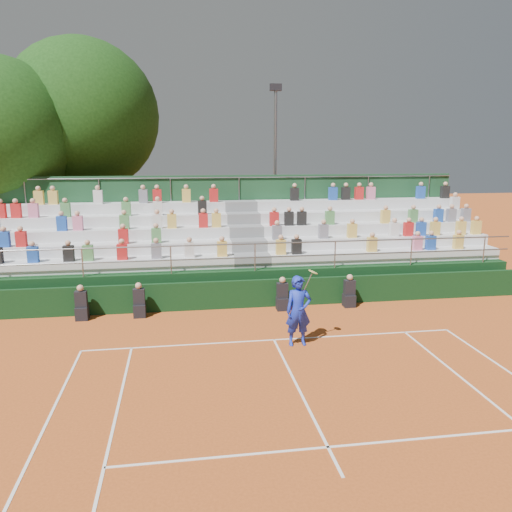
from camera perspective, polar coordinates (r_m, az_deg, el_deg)
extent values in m
plane|color=#BC541F|center=(14.96, 2.06, -9.57)|extent=(90.00, 90.00, 0.00)
cube|color=white|center=(14.96, 2.06, -9.55)|extent=(11.00, 0.06, 0.01)
cube|color=white|center=(12.11, 4.99, -15.07)|extent=(0.06, 6.40, 0.01)
cube|color=white|center=(10.20, 8.22, -20.81)|extent=(8.22, 0.06, 0.01)
cube|color=black|center=(17.78, 0.15, -4.30)|extent=(20.00, 0.15, 1.00)
cube|color=black|center=(17.55, -19.25, -6.18)|extent=(0.40, 0.40, 0.44)
cube|color=black|center=(17.42, -19.36, -4.68)|extent=(0.38, 0.25, 0.55)
sphere|color=tan|center=(17.31, -19.45, -3.48)|extent=(0.22, 0.22, 0.22)
cube|color=black|center=(17.30, -13.15, -6.07)|extent=(0.40, 0.40, 0.44)
cube|color=black|center=(17.16, -13.23, -4.55)|extent=(0.38, 0.25, 0.55)
sphere|color=tan|center=(17.06, -13.29, -3.33)|extent=(0.22, 0.22, 0.22)
cube|color=black|center=(17.58, 3.01, -5.47)|extent=(0.40, 0.40, 0.44)
cube|color=black|center=(17.44, 3.03, -3.96)|extent=(0.38, 0.25, 0.55)
sphere|color=tan|center=(17.34, 3.04, -2.76)|extent=(0.22, 0.22, 0.22)
cube|color=black|center=(18.22, 10.58, -5.03)|extent=(0.40, 0.40, 0.44)
cube|color=black|center=(18.08, 10.63, -3.57)|extent=(0.38, 0.25, 0.55)
sphere|color=tan|center=(17.99, 10.68, -2.41)|extent=(0.22, 0.22, 0.22)
cube|color=black|center=(20.72, -1.18, -1.63)|extent=(20.00, 5.20, 1.20)
cube|color=silver|center=(18.93, -16.76, -0.96)|extent=(9.30, 0.85, 0.42)
cube|color=silver|center=(20.37, 14.55, 0.07)|extent=(9.30, 0.85, 0.42)
cube|color=slate|center=(18.92, -0.52, -0.45)|extent=(1.40, 0.85, 0.42)
cube|color=silver|center=(19.67, -16.51, 0.78)|extent=(9.30, 0.85, 0.42)
cube|color=silver|center=(21.05, 13.71, 1.66)|extent=(9.30, 0.85, 0.42)
cube|color=slate|center=(19.66, -0.87, 1.28)|extent=(1.40, 0.85, 0.42)
cube|color=silver|center=(20.43, -16.27, 2.40)|extent=(9.30, 0.85, 0.42)
cube|color=silver|center=(21.76, 12.92, 3.16)|extent=(9.30, 0.85, 0.42)
cube|color=slate|center=(20.41, -1.20, 2.89)|extent=(1.40, 0.85, 0.42)
cube|color=silver|center=(21.20, -16.05, 3.91)|extent=(9.30, 0.85, 0.42)
cube|color=silver|center=(22.49, 12.18, 4.56)|extent=(9.30, 0.85, 0.42)
cube|color=slate|center=(21.19, -1.51, 4.37)|extent=(1.40, 0.85, 0.42)
cube|color=silver|center=(21.98, -15.84, 5.30)|extent=(9.30, 0.85, 0.42)
cube|color=silver|center=(23.23, 11.49, 5.86)|extent=(9.30, 0.85, 0.42)
cube|color=slate|center=(21.97, -1.80, 5.75)|extent=(1.40, 0.85, 0.42)
cube|color=#1A4526|center=(22.60, -1.95, 3.66)|extent=(20.00, 0.12, 4.40)
cylinder|color=gray|center=(17.91, -0.12, 1.42)|extent=(20.00, 0.05, 0.05)
cylinder|color=gray|center=(22.29, -1.96, 8.97)|extent=(20.00, 0.05, 0.05)
cube|color=#1E4CB2|center=(19.19, -24.13, 0.15)|extent=(0.36, 0.24, 0.56)
cube|color=black|center=(18.90, -20.62, 0.27)|extent=(0.36, 0.24, 0.56)
cube|color=#4C8C4C|center=(18.78, -18.64, 0.34)|extent=(0.36, 0.24, 0.56)
cube|color=red|center=(18.61, -15.05, 0.46)|extent=(0.36, 0.24, 0.56)
cube|color=slate|center=(18.51, -11.31, 0.58)|extent=(0.36, 0.24, 0.56)
cube|color=silver|center=(18.49, -7.62, 0.70)|extent=(0.36, 0.24, 0.56)
cube|color=gold|center=(18.55, -3.90, 0.82)|extent=(0.36, 0.24, 0.56)
cube|color=#1E4CB2|center=(20.26, -26.81, 1.70)|extent=(0.36, 0.24, 0.56)
cube|color=red|center=(20.09, -25.25, 1.77)|extent=(0.36, 0.24, 0.56)
cube|color=red|center=(19.36, -14.91, 2.18)|extent=(0.36, 0.24, 0.56)
cube|color=#4C8C4C|center=(19.27, -11.32, 2.30)|extent=(0.36, 0.24, 0.56)
cube|color=#1E4CB2|center=(20.52, -21.31, 3.49)|extent=(0.36, 0.24, 0.56)
cube|color=pink|center=(20.40, -19.69, 3.56)|extent=(0.36, 0.24, 0.56)
cube|color=#4C8C4C|center=(20.14, -14.81, 3.77)|extent=(0.36, 0.24, 0.56)
cube|color=silver|center=(20.04, -11.21, 3.90)|extent=(0.36, 0.24, 0.56)
cube|color=gold|center=(20.02, -9.59, 3.95)|extent=(0.36, 0.24, 0.56)
cube|color=red|center=(20.04, -6.05, 4.06)|extent=(0.36, 0.24, 0.56)
cube|color=gold|center=(20.07, -4.55, 4.11)|extent=(0.36, 0.24, 0.56)
cube|color=red|center=(21.93, -27.14, 4.60)|extent=(0.36, 0.24, 0.56)
cube|color=red|center=(21.76, -25.73, 4.68)|extent=(0.36, 0.24, 0.56)
cube|color=pink|center=(21.58, -24.08, 4.78)|extent=(0.36, 0.24, 0.56)
cube|color=#4C8C4C|center=(21.29, -20.93, 4.94)|extent=(0.36, 0.24, 0.56)
cube|color=#4C8C4C|center=(20.92, -14.61, 5.24)|extent=(0.36, 0.24, 0.56)
cube|color=silver|center=(20.83, -11.16, 5.37)|extent=(0.36, 0.24, 0.56)
cube|color=black|center=(20.83, -6.16, 5.53)|extent=(0.36, 0.24, 0.56)
cube|color=gold|center=(22.35, -23.56, 6.13)|extent=(0.36, 0.24, 0.56)
cube|color=gold|center=(22.21, -22.16, 6.21)|extent=(0.36, 0.24, 0.56)
cube|color=silver|center=(21.87, -17.60, 6.46)|extent=(0.36, 0.24, 0.56)
cube|color=slate|center=(21.67, -12.76, 6.67)|extent=(0.36, 0.24, 0.56)
cube|color=red|center=(21.63, -11.22, 6.73)|extent=(0.36, 0.24, 0.56)
cube|color=gold|center=(21.62, -7.97, 6.84)|extent=(0.36, 0.24, 0.56)
cube|color=red|center=(21.66, -4.86, 6.93)|extent=(0.36, 0.24, 0.56)
cube|color=gold|center=(18.86, 2.86, 1.02)|extent=(0.36, 0.24, 0.56)
cube|color=black|center=(18.99, 4.65, 1.07)|extent=(0.36, 0.24, 0.56)
cube|color=gold|center=(19.89, 13.10, 1.30)|extent=(0.36, 0.24, 0.56)
cube|color=pink|center=(20.66, 17.94, 1.42)|extent=(0.36, 0.24, 0.56)
cube|color=#1E4CB2|center=(20.92, 19.33, 1.45)|extent=(0.36, 0.24, 0.56)
cube|color=gold|center=(21.49, 22.10, 1.51)|extent=(0.36, 0.24, 0.56)
cube|color=slate|center=(19.61, 2.43, 2.70)|extent=(0.36, 0.24, 0.56)
cube|color=slate|center=(20.05, 7.71, 2.81)|extent=(0.36, 0.24, 0.56)
cube|color=gold|center=(20.42, 10.91, 2.87)|extent=(0.36, 0.24, 0.56)
cube|color=silver|center=(21.08, 15.50, 2.93)|extent=(0.36, 0.24, 0.56)
cube|color=red|center=(21.34, 17.02, 2.95)|extent=(0.36, 0.24, 0.56)
cube|color=#1E4CB2|center=(21.59, 18.34, 2.96)|extent=(0.36, 0.24, 0.56)
cube|color=gold|center=(21.87, 19.78, 2.98)|extent=(0.36, 0.24, 0.56)
cube|color=gold|center=(22.44, 22.36, 2.99)|extent=(0.36, 0.24, 0.56)
cube|color=gold|center=(22.80, 23.84, 3.00)|extent=(0.36, 0.24, 0.56)
cube|color=red|center=(20.38, 2.09, 4.26)|extent=(0.36, 0.24, 0.56)
cube|color=black|center=(20.50, 3.79, 4.29)|extent=(0.36, 0.24, 0.56)
cube|color=black|center=(20.62, 5.25, 4.31)|extent=(0.36, 0.24, 0.56)
cube|color=#4C8C4C|center=(20.94, 8.42, 4.35)|extent=(0.36, 0.24, 0.56)
cube|color=gold|center=(21.78, 14.56, 4.38)|extent=(0.36, 0.24, 0.56)
cube|color=#4C8C4C|center=(22.29, 17.50, 4.38)|extent=(0.36, 0.24, 0.56)
cube|color=#1E4CB2|center=(22.83, 20.11, 4.38)|extent=(0.36, 0.24, 0.56)
cube|color=slate|center=(23.12, 21.41, 4.37)|extent=(0.36, 0.24, 0.56)
cube|color=slate|center=(23.46, 22.84, 4.36)|extent=(0.36, 0.24, 0.56)
cube|color=silver|center=(24.11, 21.76, 5.64)|extent=(0.36, 0.24, 0.56)
cube|color=black|center=(22.19, 4.42, 7.06)|extent=(0.36, 0.24, 0.56)
cube|color=#1E4CB2|center=(22.65, 8.78, 7.06)|extent=(0.36, 0.24, 0.56)
cube|color=black|center=(22.84, 10.22, 7.05)|extent=(0.36, 0.24, 0.56)
cube|color=red|center=(23.05, 11.69, 7.03)|extent=(0.36, 0.24, 0.56)
cube|color=pink|center=(23.24, 12.98, 7.02)|extent=(0.36, 0.24, 0.56)
cube|color=#1E4CB2|center=(24.23, 18.29, 6.91)|extent=(0.36, 0.24, 0.56)
cube|color=black|center=(24.79, 20.78, 6.84)|extent=(0.36, 0.24, 0.56)
imported|color=#182DBA|center=(14.33, 4.88, -6.28)|extent=(0.75, 0.50, 2.03)
cylinder|color=gray|center=(14.15, 5.92, -3.02)|extent=(0.26, 0.03, 0.51)
cylinder|color=#E5D866|center=(14.11, 6.54, -1.81)|extent=(0.26, 0.28, 0.14)
cylinder|color=#341E12|center=(25.67, -26.34, 2.52)|extent=(0.50, 0.50, 3.60)
cylinder|color=#341E12|center=(27.02, -18.49, 4.14)|extent=(0.50, 0.50, 4.13)
sphere|color=#12330E|center=(26.84, -19.23, 14.84)|extent=(7.43, 7.43, 7.43)
cylinder|color=gray|center=(26.69, 2.19, 9.31)|extent=(0.16, 0.16, 8.43)
cube|color=black|center=(26.83, 2.27, 18.71)|extent=(0.60, 0.25, 0.35)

